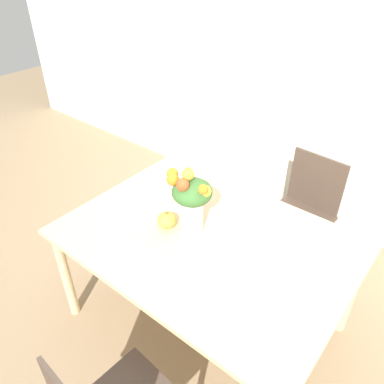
# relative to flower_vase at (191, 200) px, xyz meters

# --- Properties ---
(ground_plane) EXTENTS (12.00, 12.00, 0.00)m
(ground_plane) POSITION_rel_flower_vase_xyz_m (0.10, 0.02, -0.96)
(ground_plane) COLOR #8E7556
(wall_back) EXTENTS (8.00, 0.06, 2.70)m
(wall_back) POSITION_rel_flower_vase_xyz_m (0.10, 1.53, 0.39)
(wall_back) COLOR silver
(wall_back) RESTS_ON ground_plane
(dining_table) EXTENTS (1.57, 1.13, 0.74)m
(dining_table) POSITION_rel_flower_vase_xyz_m (0.10, 0.02, -0.29)
(dining_table) COLOR #D1B284
(dining_table) RESTS_ON ground_plane
(flower_vase) EXTENTS (0.27, 0.22, 0.41)m
(flower_vase) POSITION_rel_flower_vase_xyz_m (0.00, 0.00, 0.00)
(flower_vase) COLOR silver
(flower_vase) RESTS_ON dining_table
(pumpkin) EXTENTS (0.11, 0.11, 0.10)m
(pumpkin) POSITION_rel_flower_vase_xyz_m (-0.14, -0.05, -0.17)
(pumpkin) COLOR gold
(pumpkin) RESTS_ON dining_table
(dining_chair_near_window) EXTENTS (0.45, 0.45, 0.88)m
(dining_chair_near_window) POSITION_rel_flower_vase_xyz_m (0.30, 0.90, -0.49)
(dining_chair_near_window) COLOR #47382D
(dining_chair_near_window) RESTS_ON ground_plane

